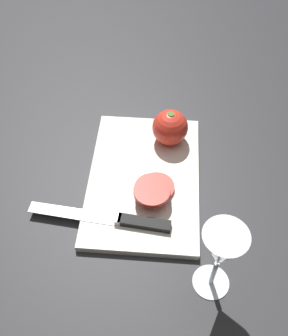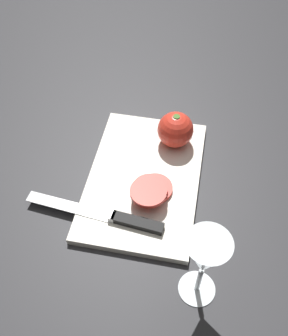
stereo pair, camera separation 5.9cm
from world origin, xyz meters
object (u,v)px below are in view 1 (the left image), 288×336
Objects in this scene: wine_glass at (221,252)px; whole_tomato at (170,127)px; knife at (127,221)px; tomato_slice_stack_near at (153,189)px.

wine_glass is 2.14× the size of whole_tomato.
whole_tomato reaches higher than knife.
whole_tomato is 0.79× the size of tomato_slice_stack_near.
whole_tomato is (-0.34, -0.09, -0.07)m from wine_glass.
wine_glass reaches higher than knife.
wine_glass is at bearing 33.62° from tomato_slice_stack_near.
wine_glass is 0.23m from tomato_slice_stack_near.
whole_tomato reaches higher than tomato_slice_stack_near.
wine_glass reaches higher than whole_tomato.
tomato_slice_stack_near is (0.16, -0.03, -0.02)m from whole_tomato.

